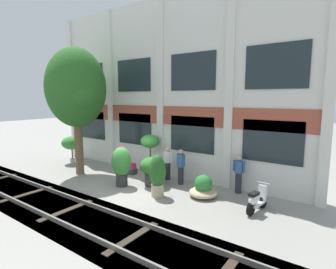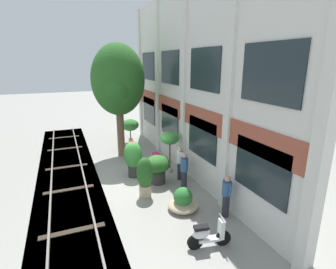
{
  "view_description": "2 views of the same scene",
  "coord_description": "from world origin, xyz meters",
  "px_view_note": "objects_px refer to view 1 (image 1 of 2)",
  "views": [
    {
      "loc": [
        8.0,
        -8.13,
        3.97
      ],
      "look_at": [
        0.98,
        1.79,
        2.26
      ],
      "focal_mm": 28.0,
      "sensor_mm": 36.0,
      "label": 1
    },
    {
      "loc": [
        11.3,
        -2.92,
        5.48
      ],
      "look_at": [
        0.64,
        1.43,
        2.24
      ],
      "focal_mm": 28.0,
      "sensor_mm": 36.0,
      "label": 2
    }
  ],
  "objects_px": {
    "broadleaf_tree": "(76,90)",
    "resident_watching_tracks": "(181,166)",
    "scooter_near_curb": "(256,200)",
    "potted_plant_tall_urn": "(72,143)",
    "resident_by_doorway": "(239,173)",
    "potted_plant_terracotta_small": "(150,142)",
    "potted_plant_wide_bowl": "(203,189)",
    "potted_plant_square_trough": "(129,168)",
    "potted_plant_ribbed_drum": "(152,169)",
    "potted_plant_fluted_column": "(157,174)",
    "potted_plant_stone_basin": "(121,163)",
    "resident_near_plants": "(168,162)"
  },
  "relations": [
    {
      "from": "resident_near_plants",
      "to": "potted_plant_ribbed_drum",
      "type": "bearing_deg",
      "value": -1.22
    },
    {
      "from": "potted_plant_fluted_column",
      "to": "potted_plant_ribbed_drum",
      "type": "height_order",
      "value": "potted_plant_fluted_column"
    },
    {
      "from": "potted_plant_stone_basin",
      "to": "potted_plant_ribbed_drum",
      "type": "relative_size",
      "value": 1.37
    },
    {
      "from": "potted_plant_tall_urn",
      "to": "resident_by_doorway",
      "type": "relative_size",
      "value": 1.03
    },
    {
      "from": "broadleaf_tree",
      "to": "resident_by_doorway",
      "type": "relative_size",
      "value": 4.05
    },
    {
      "from": "potted_plant_stone_basin",
      "to": "resident_by_doorway",
      "type": "distance_m",
      "value": 5.12
    },
    {
      "from": "potted_plant_fluted_column",
      "to": "scooter_near_curb",
      "type": "relative_size",
      "value": 1.25
    },
    {
      "from": "potted_plant_ribbed_drum",
      "to": "resident_near_plants",
      "type": "bearing_deg",
      "value": 87.06
    },
    {
      "from": "potted_plant_fluted_column",
      "to": "potted_plant_stone_basin",
      "type": "relative_size",
      "value": 0.95
    },
    {
      "from": "potted_plant_terracotta_small",
      "to": "potted_plant_fluted_column",
      "type": "height_order",
      "value": "potted_plant_terracotta_small"
    },
    {
      "from": "potted_plant_square_trough",
      "to": "resident_watching_tracks",
      "type": "distance_m",
      "value": 3.21
    },
    {
      "from": "potted_plant_terracotta_small",
      "to": "broadleaf_tree",
      "type": "bearing_deg",
      "value": -152.58
    },
    {
      "from": "potted_plant_terracotta_small",
      "to": "scooter_near_curb",
      "type": "xyz_separation_m",
      "value": [
        5.66,
        -1.13,
        -1.31
      ]
    },
    {
      "from": "broadleaf_tree",
      "to": "potted_plant_ribbed_drum",
      "type": "height_order",
      "value": "broadleaf_tree"
    },
    {
      "from": "potted_plant_terracotta_small",
      "to": "resident_by_doorway",
      "type": "xyz_separation_m",
      "value": [
        4.47,
        0.34,
        -0.89
      ]
    },
    {
      "from": "potted_plant_tall_urn",
      "to": "resident_watching_tracks",
      "type": "xyz_separation_m",
      "value": [
        7.55,
        0.5,
        -0.34
      ]
    },
    {
      "from": "potted_plant_square_trough",
      "to": "resident_watching_tracks",
      "type": "height_order",
      "value": "resident_watching_tracks"
    },
    {
      "from": "potted_plant_stone_basin",
      "to": "resident_watching_tracks",
      "type": "distance_m",
      "value": 2.71
    },
    {
      "from": "scooter_near_curb",
      "to": "resident_by_doorway",
      "type": "bearing_deg",
      "value": 49.41
    },
    {
      "from": "potted_plant_stone_basin",
      "to": "potted_plant_tall_urn",
      "type": "distance_m",
      "value": 5.65
    },
    {
      "from": "potted_plant_tall_urn",
      "to": "resident_near_plants",
      "type": "distance_m",
      "value": 6.7
    },
    {
      "from": "resident_watching_tracks",
      "to": "potted_plant_wide_bowl",
      "type": "bearing_deg",
      "value": 76.95
    },
    {
      "from": "potted_plant_terracotta_small",
      "to": "potted_plant_square_trough",
      "type": "bearing_deg",
      "value": -169.14
    },
    {
      "from": "potted_plant_wide_bowl",
      "to": "potted_plant_stone_basin",
      "type": "xyz_separation_m",
      "value": [
        -3.63,
        -0.96,
        0.73
      ]
    },
    {
      "from": "scooter_near_curb",
      "to": "resident_watching_tracks",
      "type": "xyz_separation_m",
      "value": [
        -3.77,
        1.03,
        0.44
      ]
    },
    {
      "from": "potted_plant_square_trough",
      "to": "resident_by_doorway",
      "type": "relative_size",
      "value": 0.53
    },
    {
      "from": "broadleaf_tree",
      "to": "resident_watching_tracks",
      "type": "height_order",
      "value": "broadleaf_tree"
    },
    {
      "from": "potted_plant_square_trough",
      "to": "potted_plant_tall_urn",
      "type": "bearing_deg",
      "value": -175.34
    },
    {
      "from": "broadleaf_tree",
      "to": "scooter_near_curb",
      "type": "distance_m",
      "value": 9.85
    },
    {
      "from": "potted_plant_square_trough",
      "to": "potted_plant_ribbed_drum",
      "type": "relative_size",
      "value": 0.65
    },
    {
      "from": "potted_plant_terracotta_small",
      "to": "potted_plant_wide_bowl",
      "type": "height_order",
      "value": "potted_plant_terracotta_small"
    },
    {
      "from": "potted_plant_fluted_column",
      "to": "broadleaf_tree",
      "type": "bearing_deg",
      "value": 178.11
    },
    {
      "from": "potted_plant_tall_urn",
      "to": "resident_by_doorway",
      "type": "height_order",
      "value": "potted_plant_tall_urn"
    },
    {
      "from": "potted_plant_fluted_column",
      "to": "resident_by_doorway",
      "type": "height_order",
      "value": "potted_plant_fluted_column"
    },
    {
      "from": "broadleaf_tree",
      "to": "potted_plant_stone_basin",
      "type": "height_order",
      "value": "broadleaf_tree"
    },
    {
      "from": "potted_plant_ribbed_drum",
      "to": "scooter_near_curb",
      "type": "bearing_deg",
      "value": -1.52
    },
    {
      "from": "potted_plant_tall_urn",
      "to": "resident_watching_tracks",
      "type": "relative_size",
      "value": 1.0
    },
    {
      "from": "potted_plant_fluted_column",
      "to": "potted_plant_stone_basin",
      "type": "bearing_deg",
      "value": 178.52
    },
    {
      "from": "potted_plant_stone_basin",
      "to": "resident_near_plants",
      "type": "relative_size",
      "value": 1.12
    },
    {
      "from": "broadleaf_tree",
      "to": "resident_near_plants",
      "type": "height_order",
      "value": "broadleaf_tree"
    },
    {
      "from": "resident_near_plants",
      "to": "resident_by_doorway",
      "type": "bearing_deg",
      "value": 95.45
    },
    {
      "from": "potted_plant_terracotta_small",
      "to": "potted_plant_fluted_column",
      "type": "xyz_separation_m",
      "value": [
        1.93,
        -1.92,
        -0.83
      ]
    },
    {
      "from": "potted_plant_wide_bowl",
      "to": "potted_plant_square_trough",
      "type": "xyz_separation_m",
      "value": [
        -4.74,
        0.66,
        -0.07
      ]
    },
    {
      "from": "resident_watching_tracks",
      "to": "scooter_near_curb",
      "type": "bearing_deg",
      "value": 88.61
    },
    {
      "from": "potted_plant_fluted_column",
      "to": "potted_plant_stone_basin",
      "type": "height_order",
      "value": "potted_plant_stone_basin"
    },
    {
      "from": "resident_near_plants",
      "to": "potted_plant_stone_basin",
      "type": "bearing_deg",
      "value": -28.49
    },
    {
      "from": "broadleaf_tree",
      "to": "resident_by_doorway",
      "type": "bearing_deg",
      "value": 14.9
    },
    {
      "from": "potted_plant_square_trough",
      "to": "potted_plant_fluted_column",
      "type": "bearing_deg",
      "value": -27.73
    },
    {
      "from": "broadleaf_tree",
      "to": "potted_plant_ribbed_drum",
      "type": "relative_size",
      "value": 4.89
    },
    {
      "from": "potted_plant_terracotta_small",
      "to": "resident_watching_tracks",
      "type": "relative_size",
      "value": 1.31
    }
  ]
}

